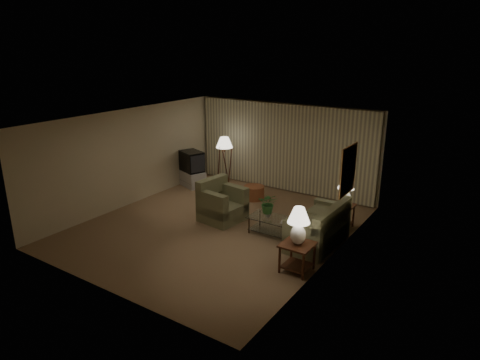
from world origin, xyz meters
name	(u,v)px	position (x,y,z in m)	size (l,w,h in m)	color
ground	(217,226)	(0.00, 0.00, 0.00)	(7.00, 7.00, 0.00)	brown
room_shell	(251,147)	(0.02, 1.51, 1.75)	(6.04, 7.02, 2.72)	beige
sofa	(318,228)	(2.50, 0.45, 0.39)	(1.78, 0.95, 0.78)	#7A7C57
armchair	(223,205)	(-0.11, 0.39, 0.42)	(1.23, 1.19, 0.84)	#7A7C57
side_table_near	(297,252)	(2.65, -0.90, 0.42)	(0.61, 0.61, 0.60)	#32170D
side_table_far	(344,212)	(2.65, 1.70, 0.40)	(0.49, 0.41, 0.60)	#32170D
table_lamp_near	(299,223)	(2.65, -0.90, 1.06)	(0.45, 0.45, 0.77)	silver
table_lamp_far	(346,189)	(2.65, 1.70, 1.01)	(0.40, 0.40, 0.69)	silver
coffee_table	(273,224)	(1.41, 0.35, 0.28)	(1.19, 0.65, 0.41)	silver
tv_cabinet	(192,178)	(-2.55, 2.12, 0.25)	(1.01, 0.82, 0.50)	#ACADAF
crt_tv	(192,161)	(-2.55, 2.12, 0.82)	(0.89, 0.77, 0.64)	black
floor_lamp	(225,161)	(-1.64, 2.64, 0.84)	(0.52, 0.52, 1.61)	#32170D
ottoman	(254,193)	(-0.27, 2.18, 0.20)	(0.60, 0.60, 0.40)	#9F5E36
vase	(268,214)	(1.26, 0.35, 0.49)	(0.14, 0.14, 0.15)	silver
flowers	(268,201)	(1.26, 0.35, 0.81)	(0.45, 0.39, 0.50)	#3B7F38
book	(281,222)	(1.66, 0.25, 0.42)	(0.15, 0.21, 0.02)	olive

